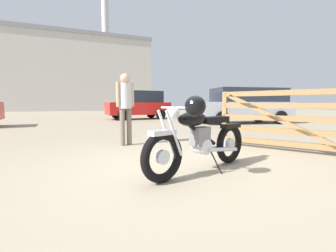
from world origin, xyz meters
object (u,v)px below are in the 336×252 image
at_px(bystander, 125,102).
at_px(dark_sedan_left, 139,105).
at_px(timber_gate, 294,117).
at_px(vintage_motorcycle, 200,138).
at_px(white_estate_far, 245,104).

bearing_deg(bystander, dark_sedan_left, -35.39).
bearing_deg(bystander, timber_gate, -142.79).
relative_size(vintage_motorcycle, white_estate_far, 0.41).
relative_size(timber_gate, bystander, 1.38).
distance_m(bystander, white_estate_far, 7.87).
distance_m(vintage_motorcycle, white_estate_far, 9.07).
relative_size(white_estate_far, dark_sedan_left, 1.25).
height_order(white_estate_far, dark_sedan_left, dark_sedan_left).
distance_m(timber_gate, dark_sedan_left, 11.04).
bearing_deg(white_estate_far, bystander, 40.38).
bearing_deg(dark_sedan_left, timber_gate, 87.38).
bearing_deg(white_estate_far, vintage_motorcycle, 56.14).
distance_m(bystander, dark_sedan_left, 9.43).
bearing_deg(dark_sedan_left, vintage_motorcycle, 75.35).
distance_m(vintage_motorcycle, dark_sedan_left, 11.79).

